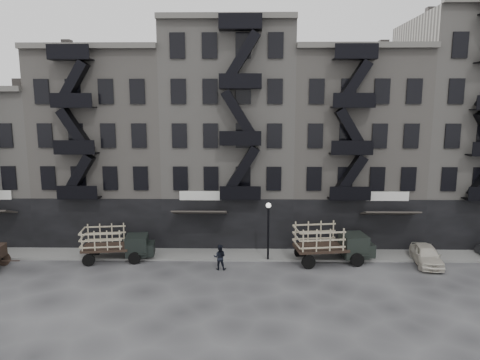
{
  "coord_description": "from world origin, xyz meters",
  "views": [
    {
      "loc": [
        1.48,
        -26.58,
        10.91
      ],
      "look_at": [
        0.98,
        4.0,
        5.65
      ],
      "focal_mm": 32.0,
      "sensor_mm": 36.0,
      "label": 1
    }
  ],
  "objects_px": {
    "stake_truck_east": "(331,241)",
    "pedestrian_mid": "(220,257)",
    "stake_truck_west": "(116,241)",
    "car_east": "(426,255)"
  },
  "relations": [
    {
      "from": "stake_truck_east",
      "to": "stake_truck_west",
      "type": "bearing_deg",
      "value": 171.72
    },
    {
      "from": "stake_truck_west",
      "to": "stake_truck_east",
      "type": "bearing_deg",
      "value": -8.02
    },
    {
      "from": "car_east",
      "to": "pedestrian_mid",
      "type": "distance_m",
      "value": 14.44
    },
    {
      "from": "car_east",
      "to": "pedestrian_mid",
      "type": "height_order",
      "value": "pedestrian_mid"
    },
    {
      "from": "car_east",
      "to": "pedestrian_mid",
      "type": "relative_size",
      "value": 2.32
    },
    {
      "from": "car_east",
      "to": "pedestrian_mid",
      "type": "xyz_separation_m",
      "value": [
        -14.39,
        -1.19,
        0.18
      ]
    },
    {
      "from": "stake_truck_west",
      "to": "stake_truck_east",
      "type": "distance_m",
      "value": 15.34
    },
    {
      "from": "stake_truck_east",
      "to": "pedestrian_mid",
      "type": "xyz_separation_m",
      "value": [
        -7.81,
        -1.51,
        -0.71
      ]
    },
    {
      "from": "stake_truck_west",
      "to": "stake_truck_east",
      "type": "relative_size",
      "value": 0.9
    },
    {
      "from": "stake_truck_east",
      "to": "pedestrian_mid",
      "type": "bearing_deg",
      "value": -176.85
    }
  ]
}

